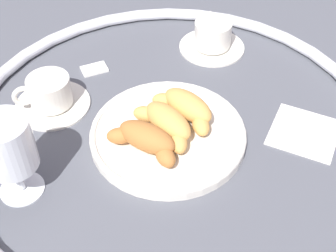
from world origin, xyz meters
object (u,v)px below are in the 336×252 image
at_px(pastry_plate, 168,134).
at_px(juice_glass_left, 8,148).
at_px(coffee_cup_far, 212,37).
at_px(croissant_extra, 146,139).
at_px(sugar_packet, 94,68).
at_px(croissant_large, 186,107).
at_px(coffee_cup_near, 50,95).
at_px(folded_napkin, 304,132).
at_px(croissant_small, 166,122).

distance_m(pastry_plate, juice_glass_left, 0.26).
bearing_deg(coffee_cup_far, croissant_extra, 88.96).
bearing_deg(sugar_packet, croissant_extra, 92.32).
relative_size(croissant_large, coffee_cup_near, 0.92).
xyz_separation_m(pastry_plate, folded_napkin, (-0.21, -0.10, -0.01)).
relative_size(croissant_extra, folded_napkin, 1.23).
bearing_deg(sugar_packet, croissant_large, 115.41).
height_order(juice_glass_left, folded_napkin, juice_glass_left).
bearing_deg(folded_napkin, croissant_extra, 32.71).
height_order(croissant_extra, juice_glass_left, juice_glass_left).
relative_size(juice_glass_left, folded_napkin, 1.27).
bearing_deg(croissant_extra, croissant_large, -110.00).
bearing_deg(pastry_plate, juice_glass_left, 47.27).
relative_size(croissant_small, croissant_extra, 0.90).
distance_m(croissant_large, juice_glass_left, 0.30).
xyz_separation_m(coffee_cup_near, sugar_packet, (-0.02, -0.12, -0.02)).
distance_m(pastry_plate, croissant_small, 0.03).
bearing_deg(pastry_plate, croissant_extra, 70.19).
distance_m(croissant_large, sugar_packet, 0.24).
height_order(croissant_large, sugar_packet, croissant_large).
bearing_deg(coffee_cup_near, coffee_cup_far, -127.46).
bearing_deg(croissant_extra, folded_napkin, -147.29).
relative_size(coffee_cup_far, folded_napkin, 1.24).
xyz_separation_m(croissant_large, coffee_cup_near, (0.24, 0.04, -0.01)).
distance_m(juice_glass_left, folded_napkin, 0.48).
height_order(croissant_small, croissant_extra, same).
bearing_deg(coffee_cup_far, coffee_cup_near, 52.54).
height_order(sugar_packet, folded_napkin, sugar_packet).
xyz_separation_m(juice_glass_left, sugar_packet, (0.04, -0.30, -0.09)).
distance_m(croissant_extra, folded_napkin, 0.28).
bearing_deg(croissant_extra, pastry_plate, -109.81).
relative_size(sugar_packet, folded_napkin, 0.45).
bearing_deg(croissant_large, croissant_small, 69.23).
bearing_deg(coffee_cup_far, croissant_small, 92.12).
distance_m(sugar_packet, folded_napkin, 0.42).
bearing_deg(sugar_packet, juice_glass_left, 52.02).
distance_m(croissant_extra, sugar_packet, 0.26).
height_order(croissant_small, sugar_packet, croissant_small).
xyz_separation_m(juice_glass_left, folded_napkin, (-0.38, -0.28, -0.09)).
bearing_deg(croissant_large, folded_napkin, -164.61).
height_order(pastry_plate, folded_napkin, pastry_plate).
height_order(pastry_plate, croissant_extra, croissant_extra).
xyz_separation_m(croissant_small, croissant_extra, (0.02, 0.05, 0.00)).
height_order(pastry_plate, croissant_large, croissant_large).
height_order(coffee_cup_far, sugar_packet, coffee_cup_far).
height_order(croissant_small, coffee_cup_far, croissant_small).
relative_size(croissant_extra, sugar_packet, 2.70).
bearing_deg(juice_glass_left, coffee_cup_near, -72.04).
height_order(croissant_extra, sugar_packet, croissant_extra).
bearing_deg(coffee_cup_near, folded_napkin, -167.45).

